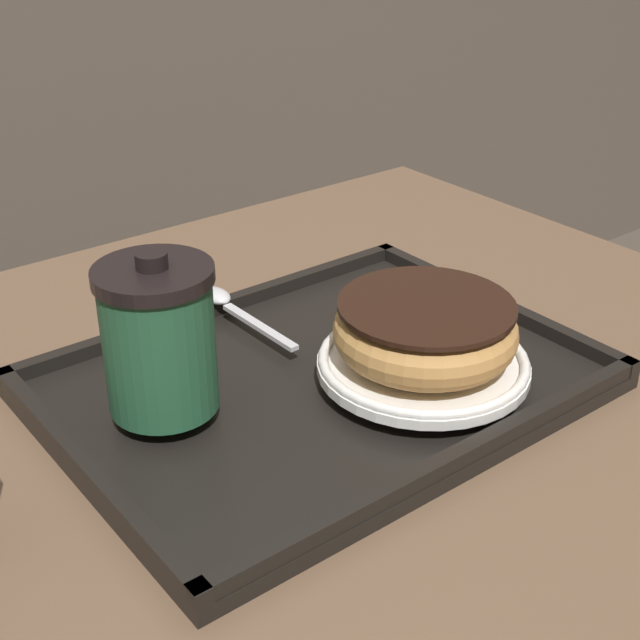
# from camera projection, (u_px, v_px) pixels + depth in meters

# --- Properties ---
(cafe_table) EXTENTS (0.90, 0.76, 0.75)m
(cafe_table) POSITION_uv_depth(u_px,v_px,m) (311.00, 567.00, 0.78)
(cafe_table) COLOR brown
(cafe_table) RESTS_ON ground_plane
(serving_tray) EXTENTS (0.41, 0.30, 0.02)m
(serving_tray) POSITION_uv_depth(u_px,v_px,m) (320.00, 383.00, 0.70)
(serving_tray) COLOR black
(serving_tray) RESTS_ON cafe_table
(coffee_cup_front) EXTENTS (0.08, 0.08, 0.12)m
(coffee_cup_front) POSITION_uv_depth(u_px,v_px,m) (159.00, 338.00, 0.62)
(coffee_cup_front) COLOR #235638
(coffee_cup_front) RESTS_ON serving_tray
(plate_with_chocolate_donut) EXTENTS (0.16, 0.16, 0.01)m
(plate_with_chocolate_donut) POSITION_uv_depth(u_px,v_px,m) (423.00, 362.00, 0.69)
(plate_with_chocolate_donut) COLOR white
(plate_with_chocolate_donut) RESTS_ON serving_tray
(donut_chocolate_glazed) EXTENTS (0.14, 0.14, 0.04)m
(donut_chocolate_glazed) POSITION_uv_depth(u_px,v_px,m) (425.00, 329.00, 0.67)
(donut_chocolate_glazed) COLOR tan
(donut_chocolate_glazed) RESTS_ON plate_with_chocolate_donut
(spoon) EXTENTS (0.02, 0.13, 0.01)m
(spoon) POSITION_uv_depth(u_px,v_px,m) (227.00, 303.00, 0.78)
(spoon) COLOR silver
(spoon) RESTS_ON serving_tray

